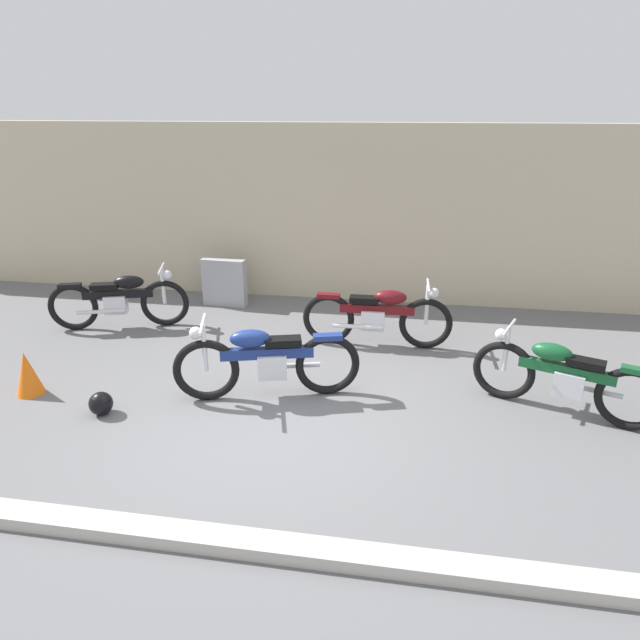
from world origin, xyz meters
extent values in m
plane|color=slate|center=(0.00, 0.00, 0.00)|extent=(40.00, 40.00, 0.00)
cube|color=beige|center=(0.00, 4.37, 1.52)|extent=(18.00, 0.30, 3.04)
cube|color=#B7B2A8|center=(0.00, -1.96, 0.06)|extent=(18.00, 0.24, 0.12)
cube|color=#9E9EA3|center=(-1.79, 3.58, 0.41)|extent=(0.78, 0.24, 0.83)
sphere|color=black|center=(-2.01, -0.22, 0.13)|extent=(0.27, 0.27, 0.27)
cone|color=orange|center=(-3.12, 0.09, 0.28)|extent=(0.32, 0.32, 0.55)
torus|color=black|center=(-0.92, 0.29, 0.39)|extent=(0.78, 0.30, 0.78)
torus|color=black|center=(0.47, 0.67, 0.39)|extent=(0.78, 0.30, 0.78)
cube|color=silver|center=(-0.17, 0.50, 0.41)|extent=(0.39, 0.30, 0.30)
cube|color=navy|center=(-0.22, 0.48, 0.58)|extent=(1.08, 0.39, 0.13)
ellipsoid|color=navy|center=(-0.41, 0.43, 0.77)|extent=(0.51, 0.33, 0.21)
cube|color=black|center=(-0.04, 0.54, 0.72)|extent=(0.46, 0.30, 0.09)
cube|color=navy|center=(0.47, 0.67, 0.75)|extent=(0.36, 0.21, 0.06)
cylinder|color=silver|center=(-0.92, 0.29, 0.68)|extent=(0.06, 0.06, 0.59)
cylinder|color=silver|center=(-0.92, 0.29, 0.98)|extent=(0.20, 0.61, 0.04)
sphere|color=silver|center=(-1.00, 0.27, 0.87)|extent=(0.15, 0.15, 0.15)
cylinder|color=silver|center=(0.00, 0.68, 0.34)|extent=(0.74, 0.26, 0.06)
torus|color=black|center=(2.55, 0.91, 0.36)|extent=(0.71, 0.35, 0.73)
torus|color=black|center=(3.80, 0.42, 0.36)|extent=(0.71, 0.35, 0.73)
cube|color=silver|center=(3.22, 0.65, 0.38)|extent=(0.37, 0.30, 0.28)
cube|color=#145128|center=(3.18, 0.66, 0.54)|extent=(0.99, 0.47, 0.12)
ellipsoid|color=#145128|center=(3.01, 0.73, 0.72)|extent=(0.48, 0.35, 0.20)
cube|color=black|center=(3.34, 0.60, 0.67)|extent=(0.44, 0.31, 0.08)
cube|color=#145128|center=(3.80, 0.42, 0.70)|extent=(0.34, 0.23, 0.06)
cylinder|color=silver|center=(2.55, 0.91, 0.64)|extent=(0.06, 0.06, 0.55)
cylinder|color=silver|center=(2.55, 0.91, 0.91)|extent=(0.25, 0.55, 0.04)
sphere|color=silver|center=(2.48, 0.94, 0.81)|extent=(0.14, 0.14, 0.14)
cylinder|color=silver|center=(3.45, 0.68, 0.31)|extent=(0.67, 0.31, 0.06)
torus|color=black|center=(-2.41, 2.49, 0.38)|extent=(0.75, 0.31, 0.75)
torus|color=black|center=(-3.74, 2.08, 0.38)|extent=(0.75, 0.31, 0.75)
cube|color=silver|center=(-3.12, 2.27, 0.40)|extent=(0.38, 0.29, 0.29)
cube|color=black|center=(-3.08, 2.29, 0.56)|extent=(1.04, 0.41, 0.12)
ellipsoid|color=black|center=(-2.90, 2.34, 0.75)|extent=(0.49, 0.33, 0.21)
cube|color=black|center=(-3.25, 2.23, 0.69)|extent=(0.45, 0.30, 0.08)
cube|color=black|center=(-3.74, 2.08, 0.73)|extent=(0.35, 0.21, 0.06)
cylinder|color=silver|center=(-2.41, 2.49, 0.66)|extent=(0.06, 0.06, 0.57)
cylinder|color=silver|center=(-2.41, 2.49, 0.94)|extent=(0.21, 0.58, 0.04)
sphere|color=silver|center=(-2.33, 2.51, 0.84)|extent=(0.14, 0.14, 0.14)
cylinder|color=silver|center=(-3.29, 2.09, 0.32)|extent=(0.71, 0.27, 0.06)
torus|color=black|center=(1.66, 2.25, 0.38)|extent=(0.76, 0.11, 0.76)
torus|color=black|center=(0.25, 2.22, 0.38)|extent=(0.76, 0.11, 0.76)
cube|color=silver|center=(0.90, 2.24, 0.40)|extent=(0.34, 0.21, 0.29)
cube|color=#590F14|center=(0.96, 2.24, 0.57)|extent=(1.07, 0.12, 0.13)
ellipsoid|color=#590F14|center=(1.14, 2.24, 0.76)|extent=(0.46, 0.22, 0.21)
cube|color=black|center=(0.77, 2.23, 0.70)|extent=(0.42, 0.20, 0.08)
cube|color=#590F14|center=(0.25, 2.22, 0.73)|extent=(0.34, 0.13, 0.06)
cylinder|color=silver|center=(1.66, 2.25, 0.67)|extent=(0.06, 0.06, 0.57)
cylinder|color=silver|center=(1.66, 2.25, 0.95)|extent=(0.05, 0.60, 0.04)
sphere|color=silver|center=(1.74, 2.25, 0.85)|extent=(0.15, 0.15, 0.15)
cylinder|color=silver|center=(0.70, 2.11, 0.33)|extent=(0.73, 0.08, 0.06)
camera|label=1|loc=(1.35, -5.25, 3.30)|focal=31.01mm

